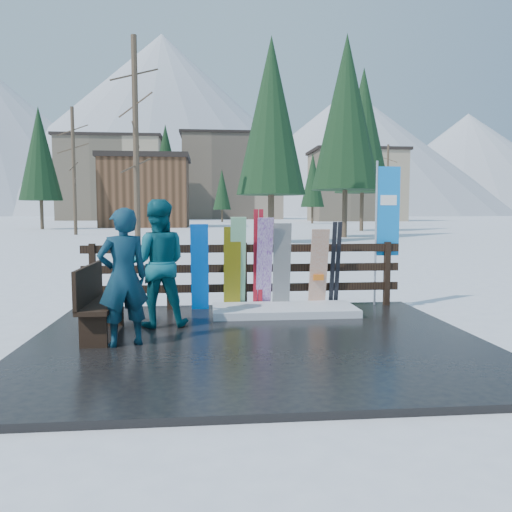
{
  "coord_description": "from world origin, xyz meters",
  "views": [
    {
      "loc": [
        -0.63,
        -6.51,
        1.76
      ],
      "look_at": [
        0.1,
        1.0,
        1.1
      ],
      "focal_mm": 35.0,
      "sensor_mm": 36.0,
      "label": 1
    }
  ],
  "objects": [
    {
      "name": "ground",
      "position": [
        0.0,
        0.0,
        0.0
      ],
      "size": [
        700.0,
        700.0,
        0.0
      ],
      "primitive_type": "plane",
      "color": "white",
      "rests_on": "ground"
    },
    {
      "name": "deck",
      "position": [
        0.0,
        0.0,
        0.04
      ],
      "size": [
        6.0,
        5.0,
        0.08
      ],
      "primitive_type": "cube",
      "color": "black",
      "rests_on": "ground"
    },
    {
      "name": "fence",
      "position": [
        0.0,
        2.2,
        0.74
      ],
      "size": [
        5.6,
        0.1,
        1.15
      ],
      "color": "black",
      "rests_on": "deck"
    },
    {
      "name": "snow_patch",
      "position": [
        0.63,
        1.6,
        0.14
      ],
      "size": [
        2.37,
        1.0,
        0.12
      ],
      "primitive_type": "cube",
      "color": "white",
      "rests_on": "deck"
    },
    {
      "name": "bench",
      "position": [
        -2.13,
        0.34,
        0.6
      ],
      "size": [
        0.41,
        1.5,
        0.97
      ],
      "color": "black",
      "rests_on": "deck"
    },
    {
      "name": "snowboard_0",
      "position": [
        -0.77,
        1.98,
        0.82
      ],
      "size": [
        0.3,
        0.32,
        1.49
      ],
      "primitive_type": "cube",
      "rotation": [
        0.2,
        0.0,
        0.0
      ],
      "color": "blue",
      "rests_on": "deck"
    },
    {
      "name": "snowboard_1",
      "position": [
        -0.12,
        1.98,
        0.88
      ],
      "size": [
        0.26,
        0.41,
        1.6
      ],
      "primitive_type": "cube",
      "rotation": [
        0.24,
        0.0,
        0.0
      ],
      "color": "white",
      "rests_on": "deck"
    },
    {
      "name": "snowboard_2",
      "position": [
        -0.22,
        1.98,
        0.8
      ],
      "size": [
        0.29,
        0.31,
        1.44
      ],
      "primitive_type": "cube",
      "rotation": [
        0.2,
        0.0,
        0.0
      ],
      "color": "#D7C40B",
      "rests_on": "deck"
    },
    {
      "name": "snowboard_3",
      "position": [
        0.33,
        1.98,
        0.88
      ],
      "size": [
        0.27,
        0.44,
        1.59
      ],
      "primitive_type": "cube",
      "rotation": [
        0.26,
        0.0,
        0.0
      ],
      "color": "white",
      "rests_on": "deck"
    },
    {
      "name": "snowboard_4",
      "position": [
        0.64,
        1.98,
        0.83
      ],
      "size": [
        0.3,
        0.24,
        1.5
      ],
      "primitive_type": "cube",
      "rotation": [
        0.14,
        0.0,
        0.0
      ],
      "color": "black",
      "rests_on": "deck"
    },
    {
      "name": "snowboard_5",
      "position": [
        1.29,
        1.98,
        0.78
      ],
      "size": [
        0.31,
        0.34,
        1.4
      ],
      "primitive_type": "cube",
      "rotation": [
        0.22,
        0.0,
        0.0
      ],
      "color": "silver",
      "rests_on": "deck"
    },
    {
      "name": "ski_pair_a",
      "position": [
        0.23,
        2.05,
        0.95
      ],
      "size": [
        0.16,
        0.18,
        1.74
      ],
      "color": "#AA1522",
      "rests_on": "deck"
    },
    {
      "name": "ski_pair_b",
      "position": [
        1.6,
        2.05,
        0.84
      ],
      "size": [
        0.17,
        0.28,
        1.52
      ],
      "color": "black",
      "rests_on": "deck"
    },
    {
      "name": "rental_flag",
      "position": [
        2.56,
        2.25,
        1.69
      ],
      "size": [
        0.45,
        0.04,
        2.6
      ],
      "color": "silver",
      "rests_on": "deck"
    },
    {
      "name": "person_front",
      "position": [
        -1.69,
        -0.17,
        0.95
      ],
      "size": [
        0.75,
        0.64,
        1.74
      ],
      "primitive_type": "imported",
      "rotation": [
        0.0,
        0.0,
        3.56
      ],
      "color": "#114552",
      "rests_on": "deck"
    },
    {
      "name": "person_back",
      "position": [
        -1.38,
        0.9,
        1.02
      ],
      "size": [
        0.96,
        0.77,
        1.87
      ],
      "primitive_type": "imported",
      "rotation": [
        0.0,
        0.0,
        3.21
      ],
      "color": "#105A69",
      "rests_on": "deck"
    },
    {
      "name": "resort_buildings",
      "position": [
        1.03,
        115.41,
        9.81
      ],
      "size": [
        73.0,
        87.6,
        22.6
      ],
      "color": "tan",
      "rests_on": "ground"
    },
    {
      "name": "trees",
      "position": [
        3.6,
        45.75,
        6.28
      ],
      "size": [
        42.32,
        68.78,
        14.53
      ],
      "color": "#382B1E",
      "rests_on": "ground"
    },
    {
      "name": "mountains",
      "position": [
        -10.5,
        328.41,
        50.2
      ],
      "size": [
        520.0,
        260.0,
        120.0
      ],
      "color": "white",
      "rests_on": "ground"
    }
  ]
}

